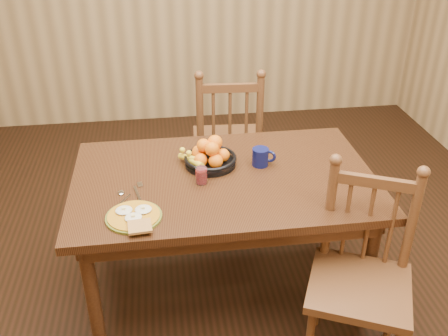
{
  "coord_description": "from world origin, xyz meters",
  "views": [
    {
      "loc": [
        -0.31,
        -2.26,
        2.11
      ],
      "look_at": [
        0.0,
        0.0,
        0.8
      ],
      "focal_mm": 40.0,
      "sensor_mm": 36.0,
      "label": 1
    }
  ],
  "objects": [
    {
      "name": "coffee_mug",
      "position": [
        0.22,
        0.09,
        0.8
      ],
      "size": [
        0.13,
        0.09,
        0.1
      ],
      "color": "#0B0F3D",
      "rests_on": "dining_table"
    },
    {
      "name": "juice_glass",
      "position": [
        -0.13,
        -0.05,
        0.79
      ],
      "size": [
        0.06,
        0.06,
        0.09
      ],
      "color": "silver",
      "rests_on": "dining_table"
    },
    {
      "name": "breakfast_plate",
      "position": [
        -0.47,
        -0.33,
        0.76
      ],
      "size": [
        0.26,
        0.29,
        0.04
      ],
      "color": "#59601E",
      "rests_on": "dining_table"
    },
    {
      "name": "spoon",
      "position": [
        -0.53,
        -0.12,
        0.75
      ],
      "size": [
        0.07,
        0.15,
        0.01
      ],
      "rotation": [
        0.0,
        0.0,
        -0.56
      ],
      "color": "silver",
      "rests_on": "dining_table"
    },
    {
      "name": "chair_far",
      "position": [
        0.15,
        0.87,
        0.52
      ],
      "size": [
        0.51,
        0.49,
        1.06
      ],
      "rotation": [
        0.0,
        0.0,
        3.08
      ],
      "color": "#4A2716",
      "rests_on": "ground"
    },
    {
      "name": "dining_table",
      "position": [
        0.0,
        0.0,
        0.67
      ],
      "size": [
        1.6,
        1.0,
        0.75
      ],
      "color": "black",
      "rests_on": "ground"
    },
    {
      "name": "chair_near",
      "position": [
        0.57,
        -0.59,
        0.49
      ],
      "size": [
        0.6,
        0.59,
        1.01
      ],
      "rotation": [
        0.0,
        0.0,
        -0.43
      ],
      "color": "#4A2716",
      "rests_on": "ground"
    },
    {
      "name": "room",
      "position": [
        0.0,
        0.0,
        1.35
      ],
      "size": [
        4.52,
        5.02,
        2.72
      ],
      "color": "black",
      "rests_on": "ground"
    },
    {
      "name": "fruit_bowl",
      "position": [
        -0.06,
        0.13,
        0.81
      ],
      "size": [
        0.32,
        0.29,
        0.17
      ],
      "color": "black",
      "rests_on": "dining_table"
    },
    {
      "name": "fork",
      "position": [
        -0.45,
        -0.09,
        0.75
      ],
      "size": [
        0.05,
        0.18,
        0.0
      ],
      "rotation": [
        0.0,
        0.0,
        0.21
      ],
      "color": "silver",
      "rests_on": "dining_table"
    }
  ]
}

